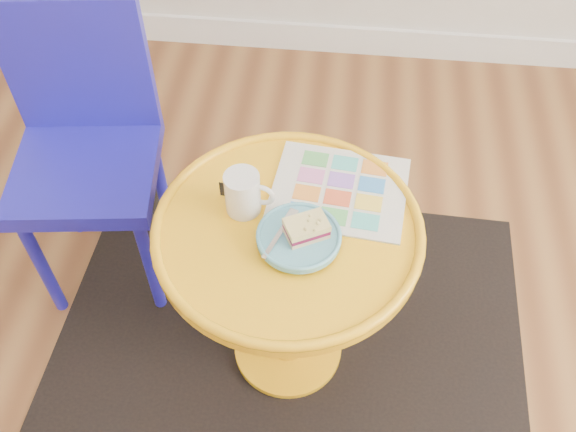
# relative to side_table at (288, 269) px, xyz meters

# --- Properties ---
(rug) EXTENTS (1.33, 1.14, 0.01)m
(rug) POSITION_rel_side_table_xyz_m (0.00, 0.00, -0.39)
(rug) COLOR black
(rug) RESTS_ON ground
(side_table) EXTENTS (0.58, 0.58, 0.55)m
(side_table) POSITION_rel_side_table_xyz_m (0.00, 0.00, 0.00)
(side_table) COLOR #F4A914
(side_table) RESTS_ON ground
(chair) EXTENTS (0.41, 0.41, 0.82)m
(chair) POSITION_rel_side_table_xyz_m (-0.56, 0.30, 0.08)
(chair) COLOR #1F1BB1
(chair) RESTS_ON ground
(newspaper) EXTENTS (0.32, 0.28, 0.01)m
(newspaper) POSITION_rel_side_table_xyz_m (0.10, 0.12, 0.16)
(newspaper) COLOR silver
(newspaper) RESTS_ON side_table
(mug) EXTENTS (0.11, 0.08, 0.10)m
(mug) POSITION_rel_side_table_xyz_m (-0.10, 0.04, 0.21)
(mug) COLOR silver
(mug) RESTS_ON side_table
(plate) EXTENTS (0.18, 0.18, 0.02)m
(plate) POSITION_rel_side_table_xyz_m (0.03, -0.04, 0.17)
(plate) COLOR #57A3B9
(plate) RESTS_ON newspaper
(cake_slice) EXTENTS (0.10, 0.09, 0.04)m
(cake_slice) POSITION_rel_side_table_xyz_m (0.04, -0.03, 0.20)
(cake_slice) COLOR #D3BC8C
(cake_slice) RESTS_ON plate
(fork) EXTENTS (0.06, 0.14, 0.00)m
(fork) POSITION_rel_side_table_xyz_m (-0.01, -0.03, 0.18)
(fork) COLOR silver
(fork) RESTS_ON plate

